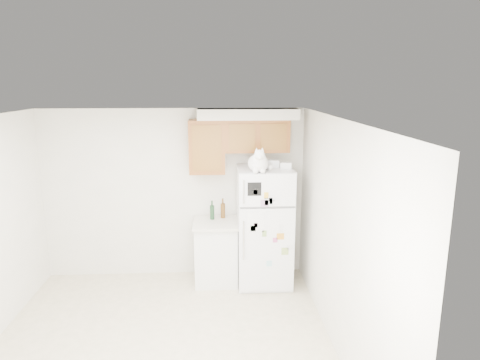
{
  "coord_description": "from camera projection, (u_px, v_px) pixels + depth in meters",
  "views": [
    {
      "loc": [
        0.63,
        -4.14,
        2.85
      ],
      "look_at": [
        0.95,
        1.55,
        1.55
      ],
      "focal_mm": 32.0,
      "sensor_mm": 36.0,
      "label": 1
    }
  ],
  "objects": [
    {
      "name": "storage_box_front",
      "position": [
        286.0,
        166.0,
        5.83
      ],
      "size": [
        0.17,
        0.14,
        0.09
      ],
      "primitive_type": "cube",
      "rotation": [
        0.0,
        0.0,
        -0.21
      ],
      "color": "white",
      "rests_on": "refrigerator"
    },
    {
      "name": "storage_box_back",
      "position": [
        273.0,
        163.0,
        5.96
      ],
      "size": [
        0.2,
        0.16,
        0.1
      ],
      "primitive_type": "cube",
      "rotation": [
        0.0,
        0.0,
        -0.16
      ],
      "color": "white",
      "rests_on": "refrigerator"
    },
    {
      "name": "refrigerator",
      "position": [
        264.0,
        227.0,
        6.08
      ],
      "size": [
        0.76,
        0.78,
        1.7
      ],
      "color": "white",
      "rests_on": "ground_plane"
    },
    {
      "name": "base_counter",
      "position": [
        216.0,
        251.0,
        6.2
      ],
      "size": [
        0.64,
        0.64,
        0.92
      ],
      "color": "white",
      "rests_on": "ground_plane"
    },
    {
      "name": "bottle_green",
      "position": [
        212.0,
        210.0,
        6.16
      ],
      "size": [
        0.06,
        0.06,
        0.28
      ],
      "primitive_type": null,
      "color": "#19381E",
      "rests_on": "base_counter"
    },
    {
      "name": "ground_plane",
      "position": [
        161.0,
        352.0,
        4.63
      ],
      "size": [
        3.8,
        4.0,
        0.01
      ],
      "primitive_type": "cube",
      "color": "beige"
    },
    {
      "name": "bottle_amber",
      "position": [
        223.0,
        208.0,
        6.22
      ],
      "size": [
        0.07,
        0.07,
        0.29
      ],
      "primitive_type": null,
      "color": "#593814",
      "rests_on": "base_counter"
    },
    {
      "name": "room_shell",
      "position": [
        169.0,
        197.0,
        4.51
      ],
      "size": [
        3.84,
        4.04,
        2.52
      ],
      "color": "silver",
      "rests_on": "ground_plane"
    },
    {
      "name": "cat",
      "position": [
        259.0,
        162.0,
        5.62
      ],
      "size": [
        0.34,
        0.49,
        0.35
      ],
      "color": "white",
      "rests_on": "refrigerator"
    }
  ]
}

